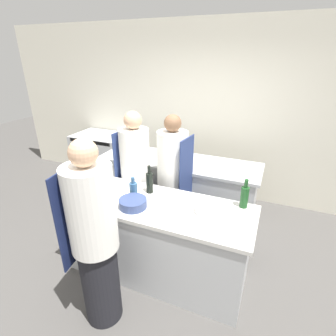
{
  "coord_description": "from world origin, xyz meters",
  "views": [
    {
      "loc": [
        1.02,
        -2.07,
        2.29
      ],
      "look_at": [
        0.0,
        0.35,
        1.15
      ],
      "focal_mm": 28.0,
      "sensor_mm": 36.0,
      "label": 1
    }
  ],
  "objects_px": {
    "chef_at_pass_far": "(136,178)",
    "bowl_prep_small": "(206,210)",
    "oven_range": "(103,158)",
    "bottle_vinegar": "(150,182)",
    "bottle_olive_oil": "(89,186)",
    "chef_at_prep_near": "(95,240)",
    "chef_at_stove": "(172,180)",
    "bowl_mixing_large": "(133,203)",
    "bottle_wine": "(133,189)",
    "bottle_cooking_oil": "(245,196)"
  },
  "relations": [
    {
      "from": "oven_range",
      "to": "bottle_vinegar",
      "type": "xyz_separation_m",
      "value": [
        1.77,
        -1.55,
        0.56
      ]
    },
    {
      "from": "chef_at_pass_far",
      "to": "chef_at_stove",
      "type": "bearing_deg",
      "value": -63.25
    },
    {
      "from": "chef_at_prep_near",
      "to": "bowl_mixing_large",
      "type": "relative_size",
      "value": 6.35
    },
    {
      "from": "chef_at_prep_near",
      "to": "bottle_olive_oil",
      "type": "bearing_deg",
      "value": 32.7
    },
    {
      "from": "oven_range",
      "to": "bottle_vinegar",
      "type": "bearing_deg",
      "value": -41.13
    },
    {
      "from": "bottle_cooking_oil",
      "to": "bottle_olive_oil",
      "type": "bearing_deg",
      "value": -166.09
    },
    {
      "from": "chef_at_stove",
      "to": "bottle_olive_oil",
      "type": "distance_m",
      "value": 1.04
    },
    {
      "from": "bottle_vinegar",
      "to": "chef_at_prep_near",
      "type": "bearing_deg",
      "value": -94.81
    },
    {
      "from": "oven_range",
      "to": "bottle_wine",
      "type": "xyz_separation_m",
      "value": [
        1.67,
        -1.71,
        0.52
      ]
    },
    {
      "from": "bowl_mixing_large",
      "to": "chef_at_stove",
      "type": "bearing_deg",
      "value": 84.21
    },
    {
      "from": "chef_at_stove",
      "to": "bowl_mixing_large",
      "type": "distance_m",
      "value": 0.85
    },
    {
      "from": "chef_at_prep_near",
      "to": "chef_at_stove",
      "type": "height_order",
      "value": "chef_at_prep_near"
    },
    {
      "from": "bottle_wine",
      "to": "bowl_prep_small",
      "type": "height_order",
      "value": "bottle_wine"
    },
    {
      "from": "bowl_mixing_large",
      "to": "bottle_vinegar",
      "type": "bearing_deg",
      "value": 86.98
    },
    {
      "from": "oven_range",
      "to": "bottle_wine",
      "type": "distance_m",
      "value": 2.44
    },
    {
      "from": "bottle_olive_oil",
      "to": "bottle_wine",
      "type": "bearing_deg",
      "value": 15.97
    },
    {
      "from": "oven_range",
      "to": "bottle_olive_oil",
      "type": "distance_m",
      "value": 2.26
    },
    {
      "from": "bowl_prep_small",
      "to": "bottle_wine",
      "type": "bearing_deg",
      "value": -179.06
    },
    {
      "from": "bottle_vinegar",
      "to": "bowl_prep_small",
      "type": "relative_size",
      "value": 1.51
    },
    {
      "from": "oven_range",
      "to": "chef_at_prep_near",
      "type": "height_order",
      "value": "chef_at_prep_near"
    },
    {
      "from": "bottle_cooking_oil",
      "to": "bottle_wine",
      "type": "bearing_deg",
      "value": -166.98
    },
    {
      "from": "chef_at_stove",
      "to": "bottle_wine",
      "type": "bearing_deg",
      "value": -8.17
    },
    {
      "from": "bottle_olive_oil",
      "to": "bottle_cooking_oil",
      "type": "bearing_deg",
      "value": 13.91
    },
    {
      "from": "bottle_olive_oil",
      "to": "bowl_prep_small",
      "type": "height_order",
      "value": "bottle_olive_oil"
    },
    {
      "from": "chef_at_stove",
      "to": "bottle_cooking_oil",
      "type": "distance_m",
      "value": 1.03
    },
    {
      "from": "bottle_olive_oil",
      "to": "bottle_vinegar",
      "type": "xyz_separation_m",
      "value": [
        0.58,
        0.3,
        0.02
      ]
    },
    {
      "from": "chef_at_stove",
      "to": "bowl_mixing_large",
      "type": "height_order",
      "value": "chef_at_stove"
    },
    {
      "from": "bowl_mixing_large",
      "to": "bowl_prep_small",
      "type": "height_order",
      "value": "bowl_mixing_large"
    },
    {
      "from": "chef_at_prep_near",
      "to": "bottle_wine",
      "type": "relative_size",
      "value": 7.58
    },
    {
      "from": "chef_at_pass_far",
      "to": "bottle_vinegar",
      "type": "height_order",
      "value": "chef_at_pass_far"
    },
    {
      "from": "chef_at_prep_near",
      "to": "bottle_vinegar",
      "type": "relative_size",
      "value": 5.58
    },
    {
      "from": "oven_range",
      "to": "bottle_vinegar",
      "type": "height_order",
      "value": "bottle_vinegar"
    },
    {
      "from": "bottle_cooking_oil",
      "to": "bowl_prep_small",
      "type": "bearing_deg",
      "value": -143.0
    },
    {
      "from": "bottle_olive_oil",
      "to": "bowl_prep_small",
      "type": "distance_m",
      "value": 1.26
    },
    {
      "from": "bowl_mixing_large",
      "to": "bottle_wine",
      "type": "bearing_deg",
      "value": 117.64
    },
    {
      "from": "bottle_olive_oil",
      "to": "chef_at_prep_near",
      "type": "bearing_deg",
      "value": -49.13
    },
    {
      "from": "chef_at_stove",
      "to": "bottle_vinegar",
      "type": "distance_m",
      "value": 0.54
    },
    {
      "from": "chef_at_stove",
      "to": "chef_at_prep_near",
      "type": "bearing_deg",
      "value": 0.84
    },
    {
      "from": "chef_at_stove",
      "to": "bowl_mixing_large",
      "type": "xyz_separation_m",
      "value": [
        -0.08,
        -0.84,
        0.11
      ]
    },
    {
      "from": "chef_at_stove",
      "to": "chef_at_pass_far",
      "type": "relative_size",
      "value": 0.98
    },
    {
      "from": "oven_range",
      "to": "bottle_vinegar",
      "type": "distance_m",
      "value": 2.42
    },
    {
      "from": "bottle_vinegar",
      "to": "bottle_olive_oil",
      "type": "bearing_deg",
      "value": -152.88
    },
    {
      "from": "bottle_wine",
      "to": "bottle_cooking_oil",
      "type": "relative_size",
      "value": 0.77
    },
    {
      "from": "chef_at_prep_near",
      "to": "chef_at_stove",
      "type": "distance_m",
      "value": 1.39
    },
    {
      "from": "chef_at_prep_near",
      "to": "bottle_wine",
      "type": "height_order",
      "value": "chef_at_prep_near"
    },
    {
      "from": "chef_at_pass_far",
      "to": "bottle_olive_oil",
      "type": "height_order",
      "value": "chef_at_pass_far"
    },
    {
      "from": "bottle_wine",
      "to": "bowl_mixing_large",
      "type": "xyz_separation_m",
      "value": [
        0.09,
        -0.17,
        -0.05
      ]
    },
    {
      "from": "chef_at_pass_far",
      "to": "bowl_prep_small",
      "type": "relative_size",
      "value": 8.15
    },
    {
      "from": "bottle_cooking_oil",
      "to": "bowl_mixing_large",
      "type": "bearing_deg",
      "value": -157.0
    },
    {
      "from": "chef_at_prep_near",
      "to": "bowl_prep_small",
      "type": "height_order",
      "value": "chef_at_prep_near"
    }
  ]
}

